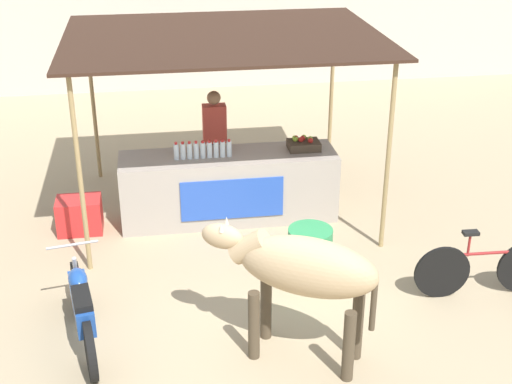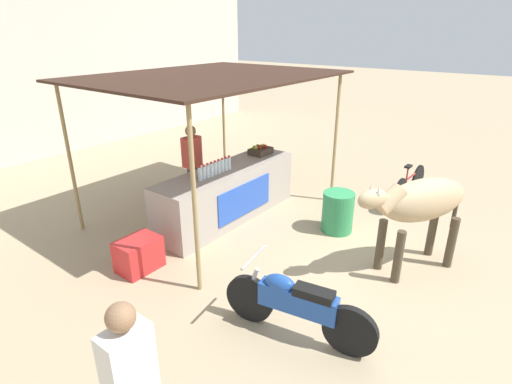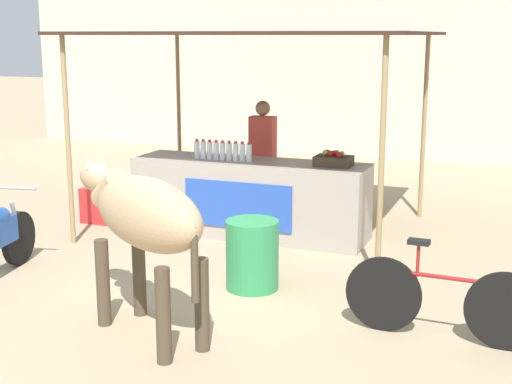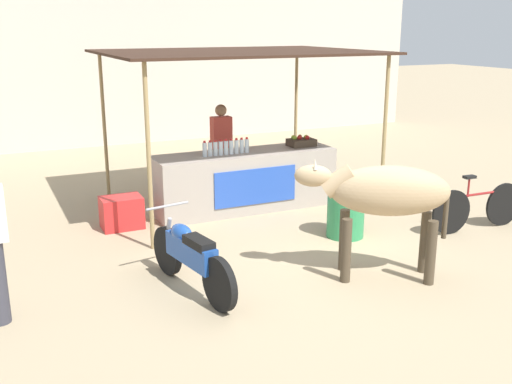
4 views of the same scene
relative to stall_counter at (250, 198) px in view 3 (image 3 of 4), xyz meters
name	(u,v)px [view 3 (image 3 of 4)]	position (x,y,z in m)	size (l,w,h in m)	color
ground_plane	(169,290)	(0.00, -2.20, -0.48)	(60.00, 60.00, 0.00)	tan
building_wall_far	(369,19)	(0.00, 6.61, 2.34)	(16.00, 0.50, 5.64)	beige
stall_counter	(250,198)	(0.00, 0.00, 0.00)	(3.00, 0.82, 0.96)	#9E9389
stall_awning	(258,40)	(0.00, 0.30, 1.97)	(4.20, 3.20, 2.55)	#382319
water_bottle_row	(223,151)	(-0.35, -0.05, 0.59)	(0.79, 0.07, 0.25)	silver
fruit_crate	(333,160)	(1.07, 0.06, 0.55)	(0.44, 0.32, 0.18)	#3F3326
vendor_behind_counter	(263,160)	(-0.11, 0.75, 0.37)	(0.34, 0.22, 1.65)	#383842
cooler_box	(107,204)	(-2.07, -0.10, -0.24)	(0.60, 0.44, 0.48)	red
water_barrel	(252,255)	(0.76, -1.83, -0.13)	(0.53, 0.53, 0.71)	#2D8C51
cow	(144,217)	(0.34, -3.21, 0.55)	(1.77, 1.21, 1.44)	tan
bicycle_leaning	(442,300)	(2.69, -2.41, -0.13)	(1.66, 0.11, 0.85)	black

